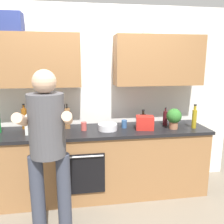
{
  "coord_description": "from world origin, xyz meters",
  "views": [
    {
      "loc": [
        -0.28,
        -2.9,
        1.76
      ],
      "look_at": [
        0.14,
        -0.1,
        1.15
      ],
      "focal_mm": 37.51,
      "sensor_mm": 36.0,
      "label": 1
    }
  ],
  "objects": [
    {
      "name": "person_standing",
      "position": [
        -0.57,
        -0.7,
        1.0
      ],
      "size": [
        0.49,
        0.45,
        1.69
      ],
      "color": "#383D4C",
      "rests_on": "ground"
    },
    {
      "name": "bottle_syrup",
      "position": [
        -0.97,
        0.19,
        1.04
      ],
      "size": [
        0.07,
        0.07,
        0.33
      ],
      "color": "#8C4C14",
      "rests_on": "counter"
    },
    {
      "name": "cup_ceramic",
      "position": [
        -0.21,
        0.0,
        0.95
      ],
      "size": [
        0.07,
        0.07,
        0.11
      ],
      "primitive_type": "cylinder",
      "color": "#BF4C47",
      "rests_on": "counter"
    },
    {
      "name": "grocery_bag_produce",
      "position": [
        -0.82,
        -0.02,
        1.01
      ],
      "size": [
        0.18,
        0.19,
        0.23
      ],
      "primitive_type": "cube",
      "rotation": [
        0.0,
        0.0,
        0.01
      ],
      "color": "silver",
      "rests_on": "counter"
    },
    {
      "name": "bottle_wine",
      "position": [
        0.91,
        0.08,
        1.0
      ],
      "size": [
        0.06,
        0.06,
        0.25
      ],
      "color": "#471419",
      "rests_on": "counter"
    },
    {
      "name": "ground_plane",
      "position": [
        0.0,
        0.0,
        0.0
      ],
      "size": [
        12.0,
        12.0,
        0.0
      ],
      "primitive_type": "plane",
      "color": "#756B5B"
    },
    {
      "name": "knife_block",
      "position": [
        -0.43,
        0.16,
        1.03
      ],
      "size": [
        0.1,
        0.14,
        0.32
      ],
      "color": "brown",
      "rests_on": "counter"
    },
    {
      "name": "counter",
      "position": [
        -0.0,
        -0.0,
        0.45
      ],
      "size": [
        2.84,
        0.67,
        0.9
      ],
      "color": "olive",
      "rests_on": "ground"
    },
    {
      "name": "bottle_juice",
      "position": [
        -0.65,
        -0.19,
        1.02
      ],
      "size": [
        0.07,
        0.07,
        0.3
      ],
      "color": "orange",
      "rests_on": "counter"
    },
    {
      "name": "potted_herb",
      "position": [
        0.96,
        -0.1,
        1.05
      ],
      "size": [
        0.19,
        0.19,
        0.27
      ],
      "color": "#9E6647",
      "rests_on": "counter"
    },
    {
      "name": "back_wall_unit",
      "position": [
        -0.01,
        0.27,
        1.5
      ],
      "size": [
        4.0,
        0.38,
        2.5
      ],
      "color": "silver",
      "rests_on": "ground"
    },
    {
      "name": "grocery_bag_crisps",
      "position": [
        0.58,
        -0.07,
        0.99
      ],
      "size": [
        0.25,
        0.21,
        0.17
      ],
      "primitive_type": "cube",
      "rotation": [
        0.0,
        0.0,
        -0.2
      ],
      "color": "red",
      "rests_on": "counter"
    },
    {
      "name": "cup_tea",
      "position": [
        0.33,
        0.04,
        0.95
      ],
      "size": [
        0.07,
        0.07,
        0.11
      ],
      "primitive_type": "cylinder",
      "color": "#33598C",
      "rests_on": "counter"
    },
    {
      "name": "bottle_soy",
      "position": [
        0.61,
        0.15,
        0.98
      ],
      "size": [
        0.08,
        0.08,
        0.22
      ],
      "color": "black",
      "rests_on": "counter"
    },
    {
      "name": "mixing_bowl",
      "position": [
        0.1,
        -0.03,
        0.94
      ],
      "size": [
        0.25,
        0.25,
        0.08
      ],
      "primitive_type": "cylinder",
      "color": "silver",
      "rests_on": "counter"
    },
    {
      "name": "bottle_oil",
      "position": [
        1.24,
        -0.11,
        1.04
      ],
      "size": [
        0.06,
        0.06,
        0.32
      ],
      "color": "olive",
      "rests_on": "counter"
    }
  ]
}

